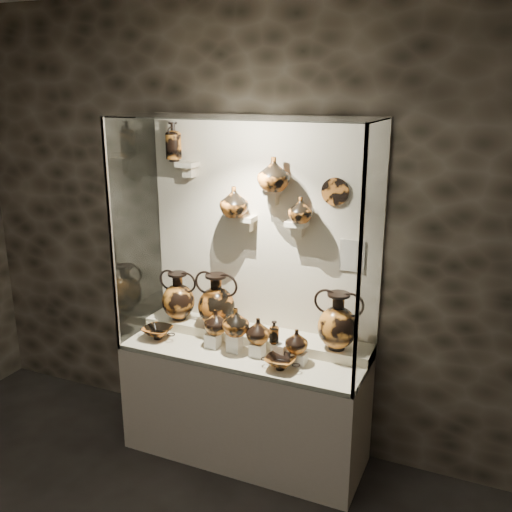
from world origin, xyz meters
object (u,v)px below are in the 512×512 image
(jug_c, at_px, (258,331))
(ovoid_vase_c, at_px, (301,210))
(amphora_mid, at_px, (217,301))
(lekythos_tall, at_px, (173,139))
(amphora_right, at_px, (338,321))
(kylix_right, at_px, (281,362))
(jug_b, at_px, (236,322))
(lekythos_small, at_px, (274,331))
(ovoid_vase_b, at_px, (274,174))
(jug_e, at_px, (297,341))
(ovoid_vase_a, at_px, (234,202))
(kylix_left, at_px, (158,332))
(amphora_left, at_px, (178,296))
(jug_a, at_px, (216,322))

(jug_c, bearing_deg, ovoid_vase_c, 73.23)
(amphora_mid, xyz_separation_m, lekythos_tall, (-0.37, 0.10, 1.12))
(amphora_right, distance_m, kylix_right, 0.47)
(jug_b, xyz_separation_m, jug_c, (0.15, 0.03, -0.05))
(amphora_mid, distance_m, lekythos_small, 0.56)
(jug_b, bearing_deg, ovoid_vase_b, 39.19)
(amphora_right, bearing_deg, amphora_mid, 174.12)
(jug_e, height_order, kylix_right, jug_e)
(amphora_mid, height_order, ovoid_vase_c, ovoid_vase_c)
(kylix_right, height_order, ovoid_vase_a, ovoid_vase_a)
(jug_c, height_order, kylix_left, jug_c)
(ovoid_vase_c, bearing_deg, jug_c, -110.80)
(jug_b, relative_size, jug_c, 1.11)
(jug_e, relative_size, lekythos_tall, 0.51)
(kylix_right, bearing_deg, ovoid_vase_a, 134.24)
(jug_b, distance_m, kylix_left, 0.64)
(kylix_left, relative_size, ovoid_vase_c, 1.59)
(jug_c, bearing_deg, jug_e, 19.31)
(jug_b, distance_m, jug_e, 0.44)
(amphora_left, xyz_separation_m, ovoid_vase_b, (0.74, 0.04, 0.95))
(lekythos_small, distance_m, kylix_right, 0.21)
(jug_c, xyz_separation_m, ovoid_vase_b, (0.01, 0.22, 1.02))
(kylix_left, bearing_deg, jug_e, 25.73)
(amphora_mid, xyz_separation_m, jug_e, (0.68, -0.18, -0.11))
(lekythos_small, xyz_separation_m, ovoid_vase_a, (-0.41, 0.25, 0.78))
(jug_b, relative_size, kylix_left, 0.72)
(jug_b, distance_m, ovoid_vase_b, 1.02)
(amphora_right, relative_size, jug_c, 2.29)
(jug_e, bearing_deg, jug_b, -165.38)
(amphora_right, bearing_deg, jug_a, -174.54)
(amphora_left, xyz_separation_m, kylix_left, (-0.04, -0.24, -0.20))
(lekythos_small, relative_size, ovoid_vase_b, 0.79)
(amphora_left, relative_size, ovoid_vase_b, 1.64)
(kylix_left, bearing_deg, kylix_right, 18.93)
(kylix_right, bearing_deg, jug_a, 156.17)
(kylix_left, xyz_separation_m, kylix_right, (0.98, -0.07, -0.00))
(amphora_mid, xyz_separation_m, amphora_right, (0.90, 0.00, -0.00))
(jug_c, height_order, jug_e, jug_c)
(jug_a, height_order, ovoid_vase_c, ovoid_vase_c)
(jug_b, relative_size, lekythos_small, 1.08)
(amphora_mid, distance_m, jug_b, 0.32)
(amphora_mid, bearing_deg, ovoid_vase_a, 2.49)
(amphora_mid, height_order, kylix_left, amphora_mid)
(ovoid_vase_a, bearing_deg, lekythos_tall, 150.93)
(kylix_right, xyz_separation_m, ovoid_vase_a, (-0.49, 0.36, 0.94))
(kylix_right, bearing_deg, amphora_right, 36.51)
(amphora_left, relative_size, jug_b, 1.91)
(jug_c, distance_m, lekythos_small, 0.14)
(jug_b, relative_size, jug_e, 1.22)
(amphora_left, distance_m, ovoid_vase_b, 1.20)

